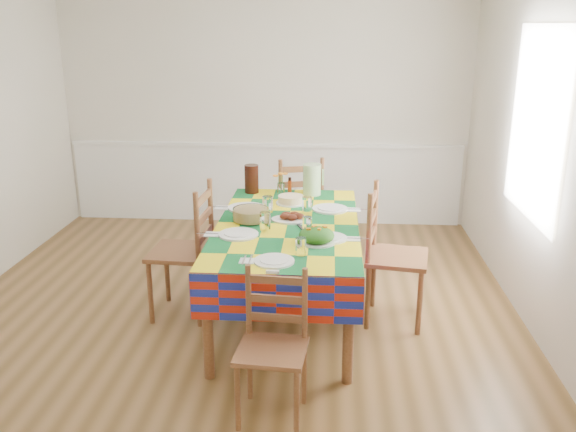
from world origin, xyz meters
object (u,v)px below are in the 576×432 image
object	(u,v)px
meat_platter	(291,217)
tea_pitcher	(252,179)
dining_table	(288,234)
chair_right	(391,256)
green_pitcher	(312,179)
chair_near	(273,347)
chair_left	(187,252)
chair_far	(298,209)

from	to	relation	value
meat_platter	tea_pitcher	distance (m)	0.89
dining_table	chair_right	world-z (taller)	chair_right
green_pitcher	dining_table	bearing A→B (deg)	-100.62
meat_platter	dining_table	bearing A→B (deg)	-107.58
chair_near	chair_right	size ratio (longest dim) A/B	0.83
tea_pitcher	chair_left	distance (m)	1.02
green_pitcher	chair_left	distance (m)	1.31
chair_right	chair_left	bearing A→B (deg)	100.24
chair_near	green_pitcher	bearing A→B (deg)	90.78
chair_far	chair_right	world-z (taller)	chair_right
meat_platter	green_pitcher	distance (m)	0.77
tea_pitcher	chair_right	xyz separation A→B (m)	(1.16, -0.85, -0.37)
chair_left	chair_right	bearing A→B (deg)	93.83
meat_platter	chair_right	bearing A→B (deg)	-4.98
meat_platter	chair_far	distance (m)	1.20
green_pitcher	chair_near	bearing A→B (deg)	-94.19
meat_platter	chair_near	xyz separation A→B (m)	(-0.02, -1.32, -0.36)
dining_table	meat_platter	world-z (taller)	meat_platter
tea_pitcher	chair_far	world-z (taller)	chair_far
chair_far	meat_platter	bearing A→B (deg)	75.62
tea_pitcher	chair_left	size ratio (longest dim) A/B	0.24
green_pitcher	tea_pitcher	distance (m)	0.53
chair_left	dining_table	bearing A→B (deg)	93.64
chair_left	chair_right	world-z (taller)	same
chair_near	meat_platter	bearing A→B (deg)	94.10
meat_platter	green_pitcher	xyz separation A→B (m)	(0.13, 0.75, 0.11)
green_pitcher	chair_right	distance (m)	1.10
chair_near	chair_left	bearing A→B (deg)	127.26
tea_pitcher	chair_right	bearing A→B (deg)	-36.17
green_pitcher	chair_left	bearing A→B (deg)	-138.41
chair_far	chair_right	bearing A→B (deg)	107.08
chair_left	chair_right	size ratio (longest dim) A/B	1.00
dining_table	green_pitcher	world-z (taller)	green_pitcher
chair_near	chair_far	bearing A→B (deg)	94.77
tea_pitcher	green_pitcher	bearing A→B (deg)	-3.05
meat_platter	chair_near	distance (m)	1.37
chair_near	chair_right	world-z (taller)	chair_right
chair_far	chair_near	bearing A→B (deg)	74.87
chair_far	chair_right	distance (m)	1.45
chair_left	meat_platter	bearing A→B (deg)	98.91
dining_table	chair_left	bearing A→B (deg)	-179.79
chair_far	chair_left	size ratio (longest dim) A/B	0.97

